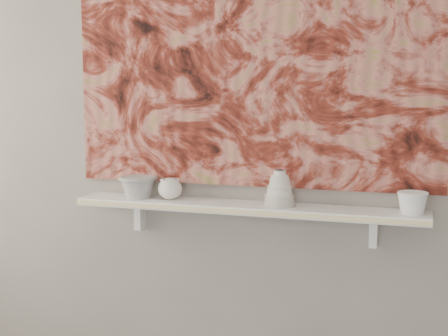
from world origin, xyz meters
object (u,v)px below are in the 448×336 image
at_px(shelf, 246,208).
at_px(cup_cream, 170,189).
at_px(bell_vessel, 280,188).
at_px(painting, 252,48).
at_px(bowl_white, 412,203).
at_px(bowl_grey, 138,187).

xyz_separation_m(shelf, cup_cream, (-0.32, 0.00, 0.06)).
height_order(shelf, bell_vessel, bell_vessel).
bearing_deg(shelf, painting, 90.00).
bearing_deg(painting, cup_cream, -165.95).
distance_m(cup_cream, bowl_white, 0.95).
bearing_deg(shelf, bowl_grey, 180.00).
distance_m(bowl_grey, cup_cream, 0.14).
bearing_deg(bell_vessel, cup_cream, 180.00).
relative_size(shelf, bell_vessel, 10.03).
bearing_deg(bell_vessel, shelf, 180.00).
relative_size(painting, bowl_white, 13.39).
bearing_deg(painting, shelf, -90.00).
bearing_deg(bowl_grey, bell_vessel, 0.00).
height_order(shelf, bowl_white, bowl_white).
height_order(cup_cream, bell_vessel, bell_vessel).
bearing_deg(bell_vessel, bowl_white, 0.00).
distance_m(painting, cup_cream, 0.66).
distance_m(shelf, bowl_white, 0.63).
xyz_separation_m(bowl_grey, bowl_white, (1.09, 0.00, -0.01)).
xyz_separation_m(painting, bowl_white, (0.63, -0.08, -0.57)).
bearing_deg(bowl_grey, bowl_white, 0.00).
relative_size(painting, bowl_grey, 9.47).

